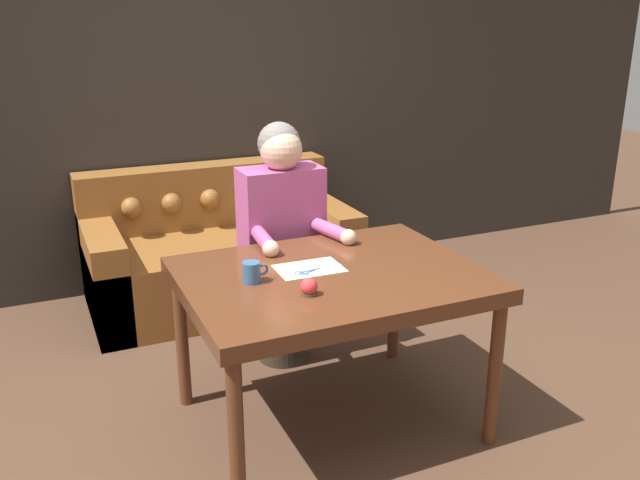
# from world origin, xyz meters

# --- Properties ---
(ground_plane) EXTENTS (16.00, 16.00, 0.00)m
(ground_plane) POSITION_xyz_m (0.00, 0.00, 0.00)
(ground_plane) COLOR #4C3323
(wall_back) EXTENTS (8.00, 0.06, 2.60)m
(wall_back) POSITION_xyz_m (0.00, 2.09, 1.30)
(wall_back) COLOR #2D2823
(wall_back) RESTS_ON ground_plane
(dining_table) EXTENTS (1.28, 0.98, 0.75)m
(dining_table) POSITION_xyz_m (0.14, 0.04, 0.68)
(dining_table) COLOR #562D19
(dining_table) RESTS_ON ground_plane
(couch) EXTENTS (1.67, 0.89, 0.85)m
(couch) POSITION_xyz_m (0.08, 1.65, 0.30)
(couch) COLOR brown
(couch) RESTS_ON ground_plane
(person) EXTENTS (0.48, 0.55, 1.30)m
(person) POSITION_xyz_m (0.16, 0.70, 0.67)
(person) COLOR #33281E
(person) RESTS_ON ground_plane
(pattern_paper_main) EXTENTS (0.30, 0.21, 0.00)m
(pattern_paper_main) POSITION_xyz_m (0.07, 0.11, 0.75)
(pattern_paper_main) COLOR beige
(pattern_paper_main) RESTS_ON dining_table
(scissors) EXTENTS (0.23, 0.12, 0.01)m
(scissors) POSITION_xyz_m (0.06, 0.08, 0.75)
(scissors) COLOR silver
(scissors) RESTS_ON dining_table
(mug) EXTENTS (0.11, 0.08, 0.09)m
(mug) POSITION_xyz_m (-0.21, 0.07, 0.79)
(mug) COLOR #335B84
(mug) RESTS_ON dining_table
(pin_cushion) EXTENTS (0.07, 0.07, 0.07)m
(pin_cushion) POSITION_xyz_m (-0.05, -0.15, 0.78)
(pin_cushion) COLOR #4C3828
(pin_cushion) RESTS_ON dining_table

